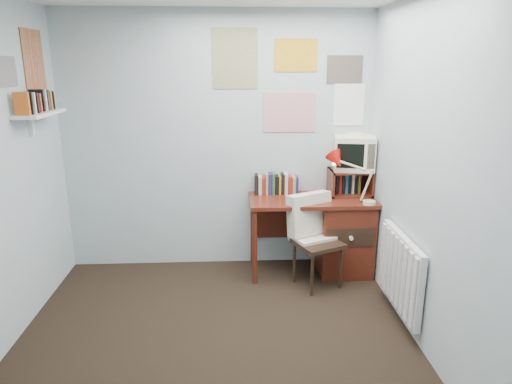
# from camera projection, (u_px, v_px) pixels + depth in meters

# --- Properties ---
(ground) EXTENTS (3.50, 3.50, 0.00)m
(ground) POSITION_uv_depth(u_px,v_px,m) (214.00, 368.00, 3.12)
(ground) COLOR black
(ground) RESTS_ON ground
(back_wall) EXTENTS (3.00, 0.02, 2.50)m
(back_wall) POSITION_uv_depth(u_px,v_px,m) (218.00, 144.00, 4.46)
(back_wall) COLOR #ADBEC6
(back_wall) RESTS_ON ground
(right_wall) EXTENTS (0.02, 3.50, 2.50)m
(right_wall) POSITION_uv_depth(u_px,v_px,m) (450.00, 189.00, 2.85)
(right_wall) COLOR #ADBEC6
(right_wall) RESTS_ON ground
(desk) EXTENTS (1.20, 0.55, 0.76)m
(desk) POSITION_uv_depth(u_px,v_px,m) (338.00, 232.00, 4.49)
(desk) COLOR #551F13
(desk) RESTS_ON ground
(desk_chair) EXTENTS (0.55, 0.55, 0.83)m
(desk_chair) POSITION_uv_depth(u_px,v_px,m) (318.00, 244.00, 4.18)
(desk_chair) COLOR black
(desk_chair) RESTS_ON ground
(desk_lamp) EXTENTS (0.31, 0.27, 0.43)m
(desk_lamp) POSITION_uv_depth(u_px,v_px,m) (371.00, 182.00, 4.13)
(desk_lamp) COLOR red
(desk_lamp) RESTS_ON desk
(tv_riser) EXTENTS (0.40, 0.30, 0.25)m
(tv_riser) POSITION_uv_depth(u_px,v_px,m) (350.00, 182.00, 4.47)
(tv_riser) COLOR #551F13
(tv_riser) RESTS_ON desk
(crt_tv) EXTENTS (0.44, 0.41, 0.36)m
(crt_tv) POSITION_uv_depth(u_px,v_px,m) (354.00, 151.00, 4.40)
(crt_tv) COLOR #EBE4C5
(crt_tv) RESTS_ON tv_riser
(book_row) EXTENTS (0.60, 0.14, 0.22)m
(book_row) POSITION_uv_depth(u_px,v_px,m) (285.00, 183.00, 4.51)
(book_row) COLOR #551F13
(book_row) RESTS_ON desk
(radiator) EXTENTS (0.09, 0.80, 0.60)m
(radiator) POSITION_uv_depth(u_px,v_px,m) (401.00, 272.00, 3.60)
(radiator) COLOR white
(radiator) RESTS_ON right_wall
(wall_shelf) EXTENTS (0.20, 0.62, 0.24)m
(wall_shelf) POSITION_uv_depth(u_px,v_px,m) (40.00, 113.00, 3.66)
(wall_shelf) COLOR white
(wall_shelf) RESTS_ON left_wall
(posters_back) EXTENTS (1.20, 0.01, 0.90)m
(posters_back) POSITION_uv_depth(u_px,v_px,m) (290.00, 81.00, 4.32)
(posters_back) COLOR white
(posters_back) RESTS_ON back_wall
(posters_left) EXTENTS (0.01, 0.70, 0.60)m
(posters_left) POSITION_uv_depth(u_px,v_px,m) (21.00, 64.00, 3.55)
(posters_left) COLOR white
(posters_left) RESTS_ON left_wall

